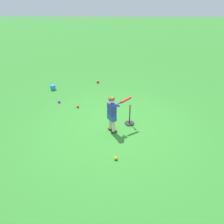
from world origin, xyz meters
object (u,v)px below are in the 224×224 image
(child_batter, at_px, (113,111))
(play_ball_far_left, at_px, (59,102))
(play_ball_far_right, at_px, (98,82))
(play_ball_behind_batter, at_px, (116,158))
(toy_bucket, at_px, (53,87))
(batting_tee, at_px, (129,121))
(play_ball_near_batter, at_px, (78,107))

(child_batter, bearing_deg, play_ball_far_left, 138.20)
(play_ball_far_right, relative_size, play_ball_far_left, 1.12)
(play_ball_behind_batter, height_order, toy_bucket, toy_bucket)
(toy_bucket, bearing_deg, child_batter, -49.88)
(play_ball_behind_batter, distance_m, batting_tee, 1.65)
(play_ball_far_left, relative_size, batting_tee, 0.15)
(child_batter, distance_m, play_ball_far_right, 3.53)
(play_ball_far_left, bearing_deg, play_ball_near_batter, -26.03)
(play_ball_far_right, xyz_separation_m, toy_bucket, (-1.68, -0.66, 0.05))
(play_ball_far_right, distance_m, batting_tee, 3.25)
(play_ball_near_batter, height_order, play_ball_behind_batter, play_ball_behind_batter)
(play_ball_near_batter, xyz_separation_m, play_ball_behind_batter, (1.27, -2.56, 0.00))
(play_ball_far_right, relative_size, play_ball_near_batter, 1.28)
(play_ball_far_right, xyz_separation_m, play_ball_far_left, (-1.22, -1.75, -0.01))
(play_ball_near_batter, height_order, toy_bucket, toy_bucket)
(child_batter, height_order, play_ball_far_right, child_batter)
(play_ball_far_right, bearing_deg, play_ball_far_left, -124.90)
(child_batter, xyz_separation_m, toy_bucket, (-2.33, 2.76, -0.55))
(play_ball_far_right, xyz_separation_m, play_ball_behind_batter, (0.74, -4.65, -0.01))
(play_ball_far_right, bearing_deg, child_batter, -79.22)
(child_batter, distance_m, play_ball_behind_batter, 1.37)
(child_batter, distance_m, toy_bucket, 3.65)
(batting_tee, height_order, toy_bucket, batting_tee)
(child_batter, relative_size, batting_tee, 1.74)
(play_ball_far_right, height_order, play_ball_far_left, play_ball_far_right)
(play_ball_near_batter, bearing_deg, play_ball_far_right, 75.74)
(play_ball_far_left, bearing_deg, child_batter, -41.80)
(play_ball_near_batter, height_order, play_ball_far_left, play_ball_far_left)
(child_batter, height_order, batting_tee, child_batter)
(play_ball_near_batter, xyz_separation_m, batting_tee, (1.67, -0.96, 0.06))
(play_ball_far_right, height_order, play_ball_behind_batter, play_ball_far_right)
(batting_tee, bearing_deg, play_ball_behind_batter, -104.01)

